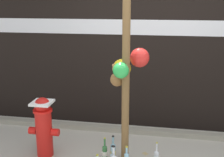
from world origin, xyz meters
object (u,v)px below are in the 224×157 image
(memorial_post, at_px, (127,48))
(bottle_0, at_px, (113,151))
(bottle_4, at_px, (124,147))
(fire_hydrant, at_px, (44,126))
(bottle_3, at_px, (105,153))

(memorial_post, xyz_separation_m, bottle_0, (-0.19, 0.20, -1.45))
(bottle_0, distance_m, bottle_4, 0.16)
(bottle_0, height_order, bottle_4, bottle_4)
(fire_hydrant, xyz_separation_m, bottle_4, (1.10, 0.10, -0.27))
(bottle_3, bearing_deg, bottle_0, 58.13)
(fire_hydrant, bearing_deg, bottle_3, -4.33)
(bottle_4, bearing_deg, memorial_post, -78.69)
(fire_hydrant, height_order, bottle_4, fire_hydrant)
(bottle_0, bearing_deg, memorial_post, -46.33)
(memorial_post, xyz_separation_m, bottle_4, (-0.05, 0.23, -1.39))
(memorial_post, bearing_deg, bottle_3, 167.54)
(memorial_post, xyz_separation_m, bottle_3, (-0.28, 0.06, -1.42))
(memorial_post, distance_m, fire_hydrant, 1.60)
(memorial_post, relative_size, bottle_0, 8.30)
(memorial_post, xyz_separation_m, fire_hydrant, (-1.14, 0.13, -1.12))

